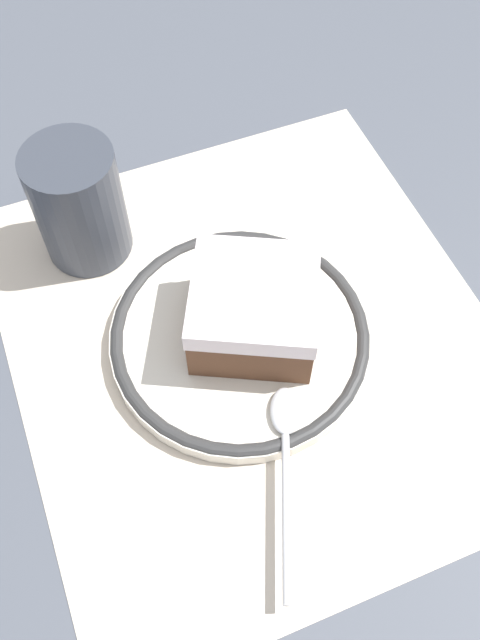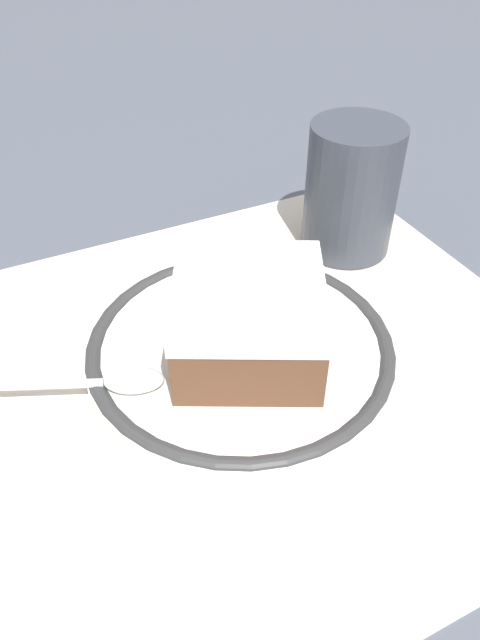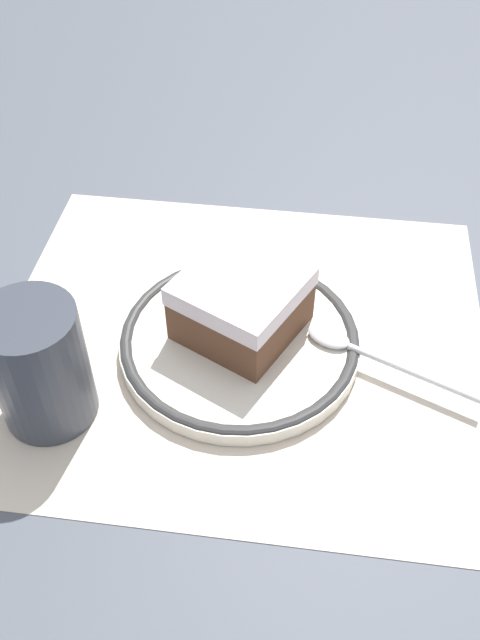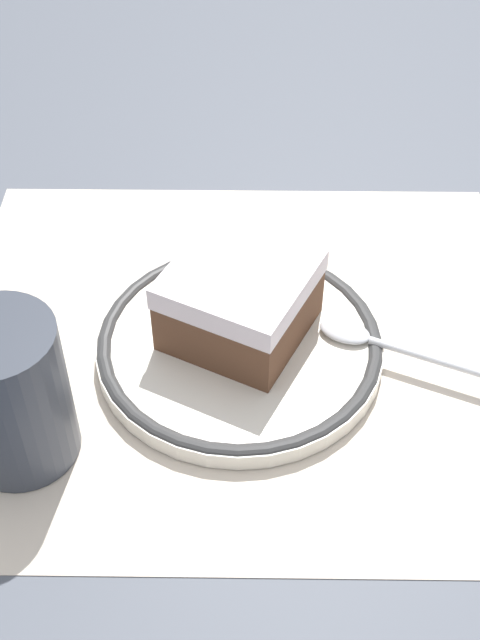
{
  "view_description": "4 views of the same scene",
  "coord_description": "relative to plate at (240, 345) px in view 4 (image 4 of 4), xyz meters",
  "views": [
    {
      "loc": [
        -0.25,
        0.11,
        0.47
      ],
      "look_at": [
        -0.0,
        0.01,
        0.03
      ],
      "focal_mm": 38.56,
      "sensor_mm": 36.0,
      "label": 1
    },
    {
      "loc": [
        -0.13,
        -0.25,
        0.28
      ],
      "look_at": [
        -0.0,
        0.01,
        0.03
      ],
      "focal_mm": 33.85,
      "sensor_mm": 36.0,
      "label": 2
    },
    {
      "loc": [
        -0.05,
        0.41,
        0.44
      ],
      "look_at": [
        -0.0,
        0.01,
        0.03
      ],
      "focal_mm": 39.14,
      "sensor_mm": 36.0,
      "label": 3
    },
    {
      "loc": [
        -0.01,
        0.42,
        0.44
      ],
      "look_at": [
        -0.0,
        0.01,
        0.03
      ],
      "focal_mm": 47.29,
      "sensor_mm": 36.0,
      "label": 4
    }
  ],
  "objects": [
    {
      "name": "plate",
      "position": [
        0.0,
        0.0,
        0.0
      ],
      "size": [
        0.2,
        0.2,
        0.02
      ],
      "color": "silver",
      "rests_on": "placemat"
    },
    {
      "name": "cup",
      "position": [
        0.14,
        0.08,
        0.04
      ],
      "size": [
        0.07,
        0.07,
        0.1
      ],
      "color": "#383D47",
      "rests_on": "placemat"
    },
    {
      "name": "placemat",
      "position": [
        0.0,
        -0.01,
        -0.01
      ],
      "size": [
        0.42,
        0.37,
        0.0
      ],
      "primitive_type": "cube",
      "color": "beige",
      "rests_on": "ground_plane"
    },
    {
      "name": "ground_plane",
      "position": [
        0.0,
        -0.01,
        -0.01
      ],
      "size": [
        2.4,
        2.4,
        0.0
      ],
      "primitive_type": "plane",
      "color": "#4C515B"
    },
    {
      "name": "spoon",
      "position": [
        -0.1,
        0.0,
        0.01
      ],
      "size": [
        0.14,
        0.07,
        0.01
      ],
      "color": "silver",
      "rests_on": "plate"
    },
    {
      "name": "cake_slice",
      "position": [
        0.0,
        -0.01,
        0.03
      ],
      "size": [
        0.12,
        0.12,
        0.06
      ],
      "color": "brown",
      "rests_on": "plate"
    }
  ]
}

